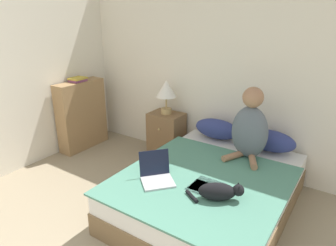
{
  "coord_description": "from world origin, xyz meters",
  "views": [
    {
      "loc": [
        1.21,
        -0.07,
        1.95
      ],
      "look_at": [
        -0.54,
        2.53,
        0.8
      ],
      "focal_mm": 32.0,
      "sensor_mm": 36.0,
      "label": 1
    }
  ],
  "objects_px": {
    "nightstand": "(166,135)",
    "bookshelf": "(82,115)",
    "pillow_near": "(217,129)",
    "table_lamp": "(166,91)",
    "cat_tabby": "(219,191)",
    "bed": "(210,191)",
    "pillow_far": "(270,141)",
    "laptop_open": "(157,175)",
    "book_stack_top": "(78,79)",
    "person_sitting": "(250,128)"
  },
  "relations": [
    {
      "from": "table_lamp",
      "to": "bed",
      "type": "bearing_deg",
      "value": -36.56
    },
    {
      "from": "bed",
      "to": "bookshelf",
      "type": "distance_m",
      "value": 2.37
    },
    {
      "from": "cat_tabby",
      "to": "bookshelf",
      "type": "relative_size",
      "value": 0.47
    },
    {
      "from": "laptop_open",
      "to": "nightstand",
      "type": "relative_size",
      "value": 0.66
    },
    {
      "from": "pillow_near",
      "to": "person_sitting",
      "type": "bearing_deg",
      "value": -30.39
    },
    {
      "from": "table_lamp",
      "to": "book_stack_top",
      "type": "xyz_separation_m",
      "value": [
        -1.23,
        -0.46,
        0.09
      ]
    },
    {
      "from": "cat_tabby",
      "to": "book_stack_top",
      "type": "bearing_deg",
      "value": 134.96
    },
    {
      "from": "cat_tabby",
      "to": "nightstand",
      "type": "relative_size",
      "value": 0.75
    },
    {
      "from": "pillow_far",
      "to": "laptop_open",
      "type": "distance_m",
      "value": 1.44
    },
    {
      "from": "cat_tabby",
      "to": "laptop_open",
      "type": "height_order",
      "value": "laptop_open"
    },
    {
      "from": "laptop_open",
      "to": "nightstand",
      "type": "xyz_separation_m",
      "value": [
        -0.74,
        1.25,
        -0.18
      ]
    },
    {
      "from": "table_lamp",
      "to": "laptop_open",
      "type": "bearing_deg",
      "value": -59.42
    },
    {
      "from": "laptop_open",
      "to": "book_stack_top",
      "type": "height_order",
      "value": "book_stack_top"
    },
    {
      "from": "pillow_far",
      "to": "table_lamp",
      "type": "bearing_deg",
      "value": -179.38
    },
    {
      "from": "pillow_near",
      "to": "person_sitting",
      "type": "xyz_separation_m",
      "value": [
        0.52,
        -0.3,
        0.22
      ]
    },
    {
      "from": "person_sitting",
      "to": "cat_tabby",
      "type": "relative_size",
      "value": 1.67
    },
    {
      "from": "person_sitting",
      "to": "nightstand",
      "type": "bearing_deg",
      "value": 167.28
    },
    {
      "from": "pillow_near",
      "to": "laptop_open",
      "type": "relative_size",
      "value": 1.38
    },
    {
      "from": "pillow_far",
      "to": "book_stack_top",
      "type": "xyz_separation_m",
      "value": [
        -2.66,
        -0.47,
        0.48
      ]
    },
    {
      "from": "bed",
      "to": "pillow_far",
      "type": "distance_m",
      "value": 0.96
    },
    {
      "from": "laptop_open",
      "to": "nightstand",
      "type": "height_order",
      "value": "laptop_open"
    },
    {
      "from": "nightstand",
      "to": "person_sitting",
      "type": "bearing_deg",
      "value": -12.72
    },
    {
      "from": "person_sitting",
      "to": "nightstand",
      "type": "height_order",
      "value": "person_sitting"
    },
    {
      "from": "table_lamp",
      "to": "book_stack_top",
      "type": "relative_size",
      "value": 1.97
    },
    {
      "from": "bed",
      "to": "laptop_open",
      "type": "relative_size",
      "value": 4.7
    },
    {
      "from": "pillow_near",
      "to": "nightstand",
      "type": "xyz_separation_m",
      "value": [
        -0.76,
        -0.01,
        -0.25
      ]
    },
    {
      "from": "nightstand",
      "to": "bookshelf",
      "type": "relative_size",
      "value": 0.62
    },
    {
      "from": "nightstand",
      "to": "bookshelf",
      "type": "xyz_separation_m",
      "value": [
        -1.23,
        -0.45,
        0.19
      ]
    },
    {
      "from": "bed",
      "to": "cat_tabby",
      "type": "distance_m",
      "value": 0.57
    },
    {
      "from": "book_stack_top",
      "to": "person_sitting",
      "type": "bearing_deg",
      "value": 3.87
    },
    {
      "from": "person_sitting",
      "to": "laptop_open",
      "type": "xyz_separation_m",
      "value": [
        -0.54,
        -0.96,
        -0.29
      ]
    },
    {
      "from": "bookshelf",
      "to": "cat_tabby",
      "type": "bearing_deg",
      "value": -16.21
    },
    {
      "from": "bed",
      "to": "pillow_far",
      "type": "bearing_deg",
      "value": 68.07
    },
    {
      "from": "laptop_open",
      "to": "cat_tabby",
      "type": "bearing_deg",
      "value": -45.02
    },
    {
      "from": "pillow_near",
      "to": "table_lamp",
      "type": "xyz_separation_m",
      "value": [
        -0.76,
        -0.02,
        0.4
      ]
    },
    {
      "from": "person_sitting",
      "to": "bookshelf",
      "type": "bearing_deg",
      "value": -176.24
    },
    {
      "from": "bed",
      "to": "nightstand",
      "type": "bearing_deg",
      "value": 143.41
    },
    {
      "from": "pillow_far",
      "to": "laptop_open",
      "type": "height_order",
      "value": "laptop_open"
    },
    {
      "from": "cat_tabby",
      "to": "nightstand",
      "type": "height_order",
      "value": "nightstand"
    },
    {
      "from": "person_sitting",
      "to": "nightstand",
      "type": "relative_size",
      "value": 1.24
    },
    {
      "from": "bed",
      "to": "person_sitting",
      "type": "distance_m",
      "value": 0.8
    },
    {
      "from": "cat_tabby",
      "to": "bookshelf",
      "type": "bearing_deg",
      "value": 134.85
    },
    {
      "from": "nightstand",
      "to": "bookshelf",
      "type": "distance_m",
      "value": 1.32
    },
    {
      "from": "book_stack_top",
      "to": "pillow_near",
      "type": "bearing_deg",
      "value": 13.34
    },
    {
      "from": "person_sitting",
      "to": "bookshelf",
      "type": "xyz_separation_m",
      "value": [
        -2.51,
        -0.16,
        -0.28
      ]
    },
    {
      "from": "laptop_open",
      "to": "table_lamp",
      "type": "bearing_deg",
      "value": 71.69
    },
    {
      "from": "nightstand",
      "to": "table_lamp",
      "type": "height_order",
      "value": "table_lamp"
    },
    {
      "from": "pillow_near",
      "to": "table_lamp",
      "type": "bearing_deg",
      "value": -178.84
    },
    {
      "from": "bookshelf",
      "to": "bed",
      "type": "bearing_deg",
      "value": -8.82
    },
    {
      "from": "cat_tabby",
      "to": "book_stack_top",
      "type": "xyz_separation_m",
      "value": [
        -2.6,
        0.75,
        0.53
      ]
    }
  ]
}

